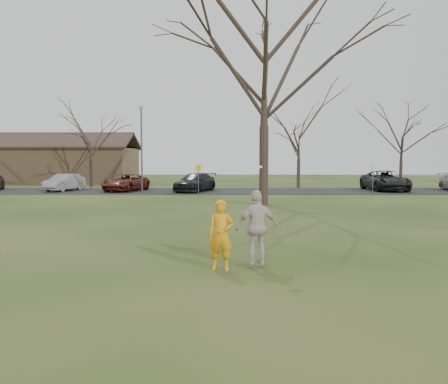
{
  "coord_description": "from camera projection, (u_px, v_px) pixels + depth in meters",
  "views": [
    {
      "loc": [
        0.18,
        -10.16,
        2.55
      ],
      "look_at": [
        0.0,
        4.0,
        1.5
      ],
      "focal_mm": 37.45,
      "sensor_mm": 36.0,
      "label": 1
    }
  ],
  "objects": [
    {
      "name": "lamp_post",
      "position": [
        141.0,
        137.0,
        32.54
      ],
      "size": [
        0.34,
        0.34,
        6.27
      ],
      "color": "#47474C",
      "rests_on": "ground"
    },
    {
      "name": "big_tree",
      "position": [
        264.0,
        73.0,
        24.73
      ],
      "size": [
        9.0,
        9.0,
        14.0
      ],
      "primitive_type": null,
      "color": "#352821",
      "rests_on": "ground"
    },
    {
      "name": "car_2",
      "position": [
        126.0,
        182.0,
        35.13
      ],
      "size": [
        3.19,
        4.97,
        1.28
      ],
      "primitive_type": "imported",
      "rotation": [
        0.0,
        0.0,
        -0.25
      ],
      "color": "#561B14",
      "rests_on": "parking_strip"
    },
    {
      "name": "car_1",
      "position": [
        64.0,
        182.0,
        35.2
      ],
      "size": [
        2.25,
        4.07,
        1.27
      ],
      "primitive_type": "imported",
      "rotation": [
        0.0,
        0.0,
        -0.25
      ],
      "color": "gray",
      "rests_on": "parking_strip"
    },
    {
      "name": "car_6",
      "position": [
        385.0,
        181.0,
        35.55
      ],
      "size": [
        2.66,
        5.51,
        1.51
      ],
      "primitive_type": "imported",
      "rotation": [
        0.0,
        0.0,
        0.03
      ],
      "color": "black",
      "rests_on": "parking_strip"
    },
    {
      "name": "sign_white",
      "position": [
        373.0,
        174.0,
        32.02
      ],
      "size": [
        0.35,
        0.35,
        2.08
      ],
      "color": "#47474C",
      "rests_on": "ground"
    },
    {
      "name": "building",
      "position": [
        35.0,
        163.0,
        48.33
      ],
      "size": [
        20.6,
        8.5,
        5.14
      ],
      "color": "#8C6D4C",
      "rests_on": "ground"
    },
    {
      "name": "sign_yellow",
      "position": [
        198.0,
        173.0,
        32.18
      ],
      "size": [
        0.35,
        0.35,
        2.08
      ],
      "color": "#47474C",
      "rests_on": "ground"
    },
    {
      "name": "ground",
      "position": [
        222.0,
        273.0,
        10.32
      ],
      "size": [
        120.0,
        120.0,
        0.0
      ],
      "primitive_type": "plane",
      "color": "#1E380F",
      "rests_on": "ground"
    },
    {
      "name": "player_defender",
      "position": [
        221.0,
        235.0,
        10.54
      ],
      "size": [
        0.63,
        0.46,
        1.6
      ],
      "primitive_type": "imported",
      "rotation": [
        0.0,
        0.0,
        -0.14
      ],
      "color": "orange",
      "rests_on": "ground"
    },
    {
      "name": "catching_play",
      "position": [
        257.0,
        227.0,
        10.72
      ],
      "size": [
        1.08,
        0.66,
        2.28
      ],
      "color": "beige",
      "rests_on": "ground"
    },
    {
      "name": "car_3",
      "position": [
        195.0,
        182.0,
        34.64
      ],
      "size": [
        3.35,
        5.01,
        1.35
      ],
      "primitive_type": "imported",
      "rotation": [
        0.0,
        0.0,
        -0.35
      ],
      "color": "black",
      "rests_on": "parking_strip"
    },
    {
      "name": "parking_strip",
      "position": [
        228.0,
        191.0,
        35.25
      ],
      "size": [
        62.0,
        6.5,
        0.04
      ],
      "primitive_type": "cube",
      "color": "black",
      "rests_on": "ground"
    },
    {
      "name": "small_tree_row",
      "position": [
        279.0,
        142.0,
        39.95
      ],
      "size": [
        55.0,
        5.9,
        8.5
      ],
      "color": "#352821",
      "rests_on": "ground"
    }
  ]
}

